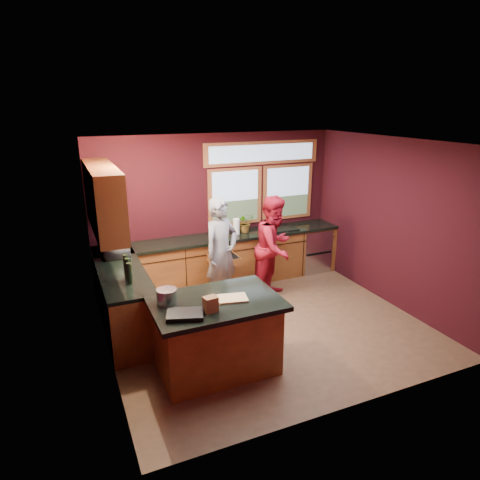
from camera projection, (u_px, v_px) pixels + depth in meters
floor at (265, 325)px, 6.45m from camera, size 4.50×4.50×0.00m
room_shell at (219, 208)px, 5.95m from camera, size 4.52×4.02×2.71m
back_counter at (234, 258)px, 7.86m from camera, size 4.50×0.64×0.93m
left_counter at (122, 297)px, 6.31m from camera, size 0.64×2.30×0.93m
island at (216, 335)px, 5.25m from camera, size 1.55×1.05×0.95m
person_grey at (221, 253)px, 6.85m from camera, size 0.77×0.65×1.80m
person_red at (274, 247)px, 7.18m from camera, size 1.08×1.03×1.76m
microwave at (115, 245)px, 6.63m from camera, size 0.42×0.59×0.31m
potted_plant at (245, 223)px, 7.81m from camera, size 0.32×0.28×0.36m
paper_towel at (236, 226)px, 7.70m from camera, size 0.12×0.12×0.28m
cutting_board at (233, 298)px, 5.14m from camera, size 0.40×0.32×0.02m
stock_pot at (167, 296)px, 5.00m from camera, size 0.24×0.24×0.18m
paper_bag at (211, 304)px, 4.81m from camera, size 0.16×0.14×0.18m
black_tray at (185, 315)px, 4.71m from camera, size 0.47×0.39×0.05m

